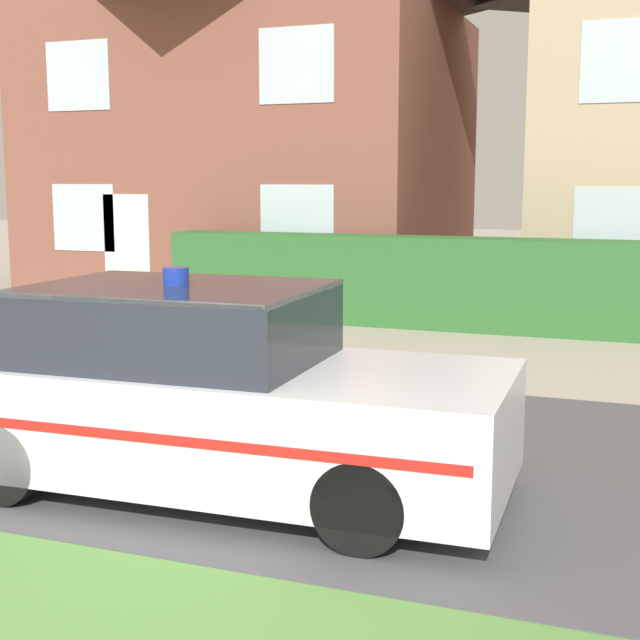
{
  "coord_description": "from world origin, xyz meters",
  "views": [
    {
      "loc": [
        2.76,
        -3.51,
        2.37
      ],
      "look_at": [
        -0.21,
        4.33,
        1.05
      ],
      "focal_mm": 50.0,
      "sensor_mm": 36.0,
      "label": 1
    }
  ],
  "objects": [
    {
      "name": "police_car",
      "position": [
        -0.39,
        2.38,
        0.76
      ],
      "size": [
        4.46,
        1.93,
        1.71
      ],
      "rotation": [
        0.0,
        0.0,
        0.03
      ],
      "color": "black",
      "rests_on": "road_strip"
    },
    {
      "name": "road_strip",
      "position": [
        0.0,
        3.69,
        0.01
      ],
      "size": [
        28.0,
        5.17,
        0.01
      ],
      "primitive_type": "cube",
      "color": "#4C4C51",
      "rests_on": "ground"
    },
    {
      "name": "lawn_verge",
      "position": [
        0.0,
        0.29,
        0.0
      ],
      "size": [
        28.0,
        1.63,
        0.01
      ],
      "primitive_type": "cube",
      "color": "#568C42",
      "rests_on": "ground"
    },
    {
      "name": "garden_hedge",
      "position": [
        -0.31,
        10.53,
        0.73
      ],
      "size": [
        9.79,
        0.8,
        1.47
      ],
      "primitive_type": "cube",
      "color": "#2D662D",
      "rests_on": "ground"
    },
    {
      "name": "house_left",
      "position": [
        -5.52,
        14.61,
        4.13
      ],
      "size": [
        8.61,
        7.12,
        8.09
      ],
      "color": "brown",
      "rests_on": "ground"
    }
  ]
}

